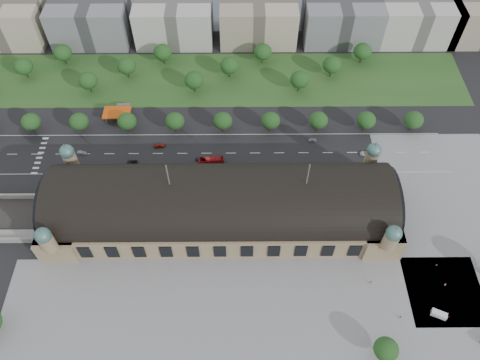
{
  "coord_description": "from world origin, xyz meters",
  "views": [
    {
      "loc": [
        7.55,
        -112.19,
        175.91
      ],
      "look_at": [
        8.37,
        10.68,
        14.0
      ],
      "focal_mm": 35.0,
      "sensor_mm": 36.0,
      "label": 1
    }
  ],
  "objects_px": {
    "bus_mid": "(245,169)",
    "bus_west": "(211,160)",
    "traffic_car_2": "(132,162)",
    "parked_car_5": "(149,178)",
    "parked_car_6": "(160,173)",
    "pedestrian_5": "(445,284)",
    "pedestrian_1": "(400,317)",
    "traffic_car_3": "(159,146)",
    "parked_car_3": "(120,174)",
    "parked_car_2": "(129,173)",
    "parked_car_0": "(64,174)",
    "traffic_car_1": "(82,153)",
    "traffic_car_4": "(200,159)",
    "pedestrian_0": "(371,283)",
    "traffic_car_5": "(312,140)",
    "pedestrian_3": "(449,317)",
    "van_east": "(438,314)",
    "parked_car_4": "(126,180)",
    "petrol_station": "(121,110)",
    "pedestrian_2": "(437,265)",
    "traffic_car_6": "(366,154)",
    "bus_east": "(293,168)",
    "parked_car_1": "(116,180)"
  },
  "relations": [
    {
      "from": "traffic_car_3",
      "to": "parked_car_6",
      "type": "relative_size",
      "value": 1.12
    },
    {
      "from": "traffic_car_1",
      "to": "traffic_car_4",
      "type": "distance_m",
      "value": 58.48
    },
    {
      "from": "parked_car_2",
      "to": "bus_mid",
      "type": "xyz_separation_m",
      "value": [
        55.09,
        2.0,
        0.74
      ]
    },
    {
      "from": "parked_car_1",
      "to": "bus_east",
      "type": "relative_size",
      "value": 0.41
    },
    {
      "from": "parked_car_3",
      "to": "pedestrian_0",
      "type": "distance_m",
      "value": 123.09
    },
    {
      "from": "traffic_car_2",
      "to": "traffic_car_6",
      "type": "xyz_separation_m",
      "value": [
        114.26,
        4.58,
        0.12
      ]
    },
    {
      "from": "parked_car_5",
      "to": "pedestrian_0",
      "type": "bearing_deg",
      "value": 37.31
    },
    {
      "from": "traffic_car_3",
      "to": "parked_car_0",
      "type": "height_order",
      "value": "traffic_car_3"
    },
    {
      "from": "parked_car_2",
      "to": "traffic_car_2",
      "type": "bearing_deg",
      "value": 147.22
    },
    {
      "from": "bus_mid",
      "to": "parked_car_0",
      "type": "bearing_deg",
      "value": 86.51
    },
    {
      "from": "bus_mid",
      "to": "bus_west",
      "type": "bearing_deg",
      "value": 68.14
    },
    {
      "from": "traffic_car_3",
      "to": "traffic_car_6",
      "type": "xyz_separation_m",
      "value": [
        102.07,
        -5.93,
        -0.01
      ]
    },
    {
      "from": "traffic_car_3",
      "to": "parked_car_3",
      "type": "relative_size",
      "value": 1.35
    },
    {
      "from": "traffic_car_1",
      "to": "pedestrian_0",
      "type": "height_order",
      "value": "pedestrian_0"
    },
    {
      "from": "traffic_car_2",
      "to": "parked_car_5",
      "type": "height_order",
      "value": "parked_car_5"
    },
    {
      "from": "parked_car_1",
      "to": "pedestrian_2",
      "type": "height_order",
      "value": "pedestrian_2"
    },
    {
      "from": "parked_car_4",
      "to": "bus_west",
      "type": "height_order",
      "value": "bus_west"
    },
    {
      "from": "bus_mid",
      "to": "pedestrian_3",
      "type": "relative_size",
      "value": 5.44
    },
    {
      "from": "pedestrian_5",
      "to": "pedestrian_2",
      "type": "bearing_deg",
      "value": 152.47
    },
    {
      "from": "parked_car_6",
      "to": "traffic_car_4",
      "type": "bearing_deg",
      "value": 77.74
    },
    {
      "from": "traffic_car_3",
      "to": "pedestrian_5",
      "type": "xyz_separation_m",
      "value": [
        122.4,
        -75.17,
        0.04
      ]
    },
    {
      "from": "traffic_car_3",
      "to": "traffic_car_4",
      "type": "xyz_separation_m",
      "value": [
        20.52,
        -8.64,
        -0.07
      ]
    },
    {
      "from": "pedestrian_1",
      "to": "pedestrian_2",
      "type": "distance_m",
      "value": 29.53
    },
    {
      "from": "traffic_car_2",
      "to": "parked_car_5",
      "type": "relative_size",
      "value": 0.92
    },
    {
      "from": "petrol_station",
      "to": "traffic_car_6",
      "type": "bearing_deg",
      "value": -12.99
    },
    {
      "from": "parked_car_3",
      "to": "pedestrian_1",
      "type": "distance_m",
      "value": 137.94
    },
    {
      "from": "traffic_car_6",
      "to": "parked_car_6",
      "type": "xyz_separation_m",
      "value": [
        -100.31,
        -11.61,
        -0.08
      ]
    },
    {
      "from": "parked_car_4",
      "to": "parked_car_5",
      "type": "xyz_separation_m",
      "value": [
        10.75,
        0.96,
        0.12
      ]
    },
    {
      "from": "bus_west",
      "to": "van_east",
      "type": "bearing_deg",
      "value": -136.49
    },
    {
      "from": "bus_west",
      "to": "pedestrian_1",
      "type": "height_order",
      "value": "bus_west"
    },
    {
      "from": "petrol_station",
      "to": "parked_car_5",
      "type": "height_order",
      "value": "petrol_station"
    },
    {
      "from": "pedestrian_2",
      "to": "pedestrian_3",
      "type": "bearing_deg",
      "value": 138.05
    },
    {
      "from": "traffic_car_3",
      "to": "pedestrian_1",
      "type": "xyz_separation_m",
      "value": [
        101.42,
        -88.52,
        0.05
      ]
    },
    {
      "from": "parked_car_6",
      "to": "pedestrian_5",
      "type": "distance_m",
      "value": 133.7
    },
    {
      "from": "bus_west",
      "to": "pedestrian_2",
      "type": "distance_m",
      "value": 110.28
    },
    {
      "from": "traffic_car_5",
      "to": "parked_car_6",
      "type": "distance_m",
      "value": 77.83
    },
    {
      "from": "parked_car_6",
      "to": "bus_east",
      "type": "relative_size",
      "value": 0.42
    },
    {
      "from": "pedestrian_0",
      "to": "traffic_car_5",
      "type": "bearing_deg",
      "value": 109.08
    },
    {
      "from": "pedestrian_5",
      "to": "traffic_car_2",
      "type": "bearing_deg",
      "value": -151.51
    },
    {
      "from": "parked_car_3",
      "to": "parked_car_4",
      "type": "distance_m",
      "value": 5.13
    },
    {
      "from": "parked_car_1",
      "to": "bus_west",
      "type": "height_order",
      "value": "bus_west"
    },
    {
      "from": "parked_car_4",
      "to": "petrol_station",
      "type": "bearing_deg",
      "value": 168.12
    },
    {
      "from": "parked_car_2",
      "to": "parked_car_6",
      "type": "bearing_deg",
      "value": 60.92
    },
    {
      "from": "traffic_car_3",
      "to": "traffic_car_4",
      "type": "height_order",
      "value": "traffic_car_3"
    },
    {
      "from": "pedestrian_2",
      "to": "parked_car_1",
      "type": "bearing_deg",
      "value": 33.4
    },
    {
      "from": "parked_car_4",
      "to": "traffic_car_4",
      "type": "bearing_deg",
      "value": 87.78
    },
    {
      "from": "traffic_car_3",
      "to": "parked_car_6",
      "type": "xyz_separation_m",
      "value": [
        1.76,
        -17.54,
        -0.09
      ]
    },
    {
      "from": "parked_car_2",
      "to": "traffic_car_3",
      "type": "bearing_deg",
      "value": 115.13
    },
    {
      "from": "traffic_car_5",
      "to": "bus_east",
      "type": "xyz_separation_m",
      "value": [
        -11.22,
        -18.82,
        1.01
      ]
    },
    {
      "from": "traffic_car_3",
      "to": "pedestrian_3",
      "type": "distance_m",
      "value": 149.17
    }
  ]
}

